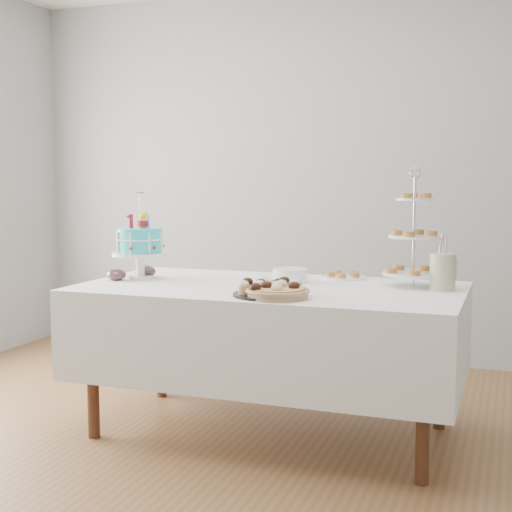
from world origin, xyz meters
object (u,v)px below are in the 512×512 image
(cupcake_tray, at_px, (270,287))
(plate_stack, at_px, (290,275))
(jam_bowl_a, at_px, (117,275))
(utensil_pitcher, at_px, (443,270))
(jam_bowl_b, at_px, (145,272))
(pie, at_px, (278,292))
(birthday_cake, at_px, (140,255))
(pastry_plate, at_px, (344,276))
(table, at_px, (270,330))
(tiered_stand, at_px, (414,237))

(cupcake_tray, bearing_deg, plate_stack, 95.92)
(jam_bowl_a, bearing_deg, utensil_pitcher, 8.02)
(jam_bowl_b, distance_m, utensil_pitcher, 1.59)
(pie, bearing_deg, plate_stack, 101.09)
(cupcake_tray, relative_size, pie, 1.19)
(plate_stack, bearing_deg, jam_bowl_b, -173.21)
(birthday_cake, bearing_deg, jam_bowl_b, 83.50)
(pie, xyz_separation_m, jam_bowl_b, (-0.91, 0.41, 0.01))
(plate_stack, xyz_separation_m, pastry_plate, (0.23, 0.24, -0.02))
(plate_stack, distance_m, jam_bowl_b, 0.81)
(utensil_pitcher, bearing_deg, birthday_cake, -171.33)
(plate_stack, bearing_deg, birthday_cake, -169.36)
(table, height_order, birthday_cake, birthday_cake)
(plate_stack, height_order, jam_bowl_b, plate_stack)
(cupcake_tray, distance_m, jam_bowl_b, 0.93)
(jam_bowl_a, relative_size, jam_bowl_b, 0.91)
(jam_bowl_b, bearing_deg, birthday_cake, -90.12)
(birthday_cake, xyz_separation_m, plate_stack, (0.81, 0.15, -0.09))
(pie, bearing_deg, birthday_cake, 158.44)
(birthday_cake, bearing_deg, table, -7.35)
(jam_bowl_a, bearing_deg, tiered_stand, 11.74)
(pastry_plate, height_order, utensil_pitcher, utensil_pitcher)
(table, distance_m, jam_bowl_a, 0.88)
(table, bearing_deg, jam_bowl_b, 174.82)
(tiered_stand, relative_size, jam_bowl_b, 5.23)
(pie, bearing_deg, pastry_plate, 79.86)
(jam_bowl_a, bearing_deg, pastry_plate, 23.45)
(birthday_cake, distance_m, pastry_plate, 1.12)
(jam_bowl_a, bearing_deg, pie, -14.44)
(tiered_stand, height_order, pastry_plate, tiered_stand)
(tiered_stand, xyz_separation_m, pastry_plate, (-0.40, 0.17, -0.23))
(table, xyz_separation_m, tiered_stand, (0.68, 0.23, 0.48))
(jam_bowl_b, bearing_deg, cupcake_tray, -23.07)
(birthday_cake, height_order, cupcake_tray, birthday_cake)
(pastry_plate, bearing_deg, tiered_stand, -23.56)
(pie, relative_size, pastry_plate, 1.22)
(birthday_cake, xyz_separation_m, pastry_plate, (1.04, 0.39, -0.11))
(pie, relative_size, plate_stack, 1.58)
(pastry_plate, height_order, jam_bowl_a, jam_bowl_a)
(plate_stack, relative_size, jam_bowl_b, 1.63)
(jam_bowl_a, bearing_deg, table, 6.09)
(tiered_stand, xyz_separation_m, jam_bowl_b, (-1.44, -0.16, -0.22))
(plate_stack, bearing_deg, table, -108.58)
(tiered_stand, relative_size, plate_stack, 3.21)
(pie, distance_m, jam_bowl_b, 1.00)
(pie, height_order, jam_bowl_a, jam_bowl_a)
(plate_stack, bearing_deg, utensil_pitcher, -1.30)
(pie, height_order, plate_stack, plate_stack)
(table, bearing_deg, cupcake_tray, -70.82)
(birthday_cake, xyz_separation_m, pie, (0.91, -0.36, -0.10))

